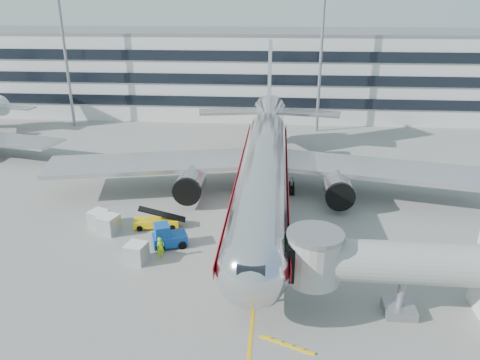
# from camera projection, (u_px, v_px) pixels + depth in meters

# --- Properties ---
(ground) EXTENTS (180.00, 180.00, 0.00)m
(ground) POSITION_uv_depth(u_px,v_px,m) (259.00, 251.00, 42.04)
(ground) COLOR gray
(ground) RESTS_ON ground
(lead_in_line) EXTENTS (0.25, 70.00, 0.01)m
(lead_in_line) POSITION_uv_depth(u_px,v_px,m) (263.00, 206.00, 51.33)
(lead_in_line) COLOR #FDB30D
(lead_in_line) RESTS_ON ground
(main_jet) EXTENTS (50.95, 48.70, 16.06)m
(main_jet) POSITION_uv_depth(u_px,v_px,m) (264.00, 164.00, 51.40)
(main_jet) COLOR silver
(main_jet) RESTS_ON ground
(jet_bridge) EXTENTS (17.80, 4.50, 7.00)m
(jet_bridge) POSITION_uv_depth(u_px,v_px,m) (430.00, 268.00, 32.26)
(jet_bridge) COLOR silver
(jet_bridge) RESTS_ON ground
(terminal) EXTENTS (150.00, 24.25, 15.60)m
(terminal) POSITION_uv_depth(u_px,v_px,m) (273.00, 71.00, 93.06)
(terminal) COLOR silver
(terminal) RESTS_ON ground
(light_mast_west) EXTENTS (2.40, 1.20, 25.45)m
(light_mast_west) POSITION_uv_depth(u_px,v_px,m) (63.00, 39.00, 78.42)
(light_mast_west) COLOR gray
(light_mast_west) RESTS_ON ground
(light_mast_centre) EXTENTS (2.40, 1.20, 25.45)m
(light_mast_centre) POSITION_uv_depth(u_px,v_px,m) (322.00, 41.00, 75.06)
(light_mast_centre) COLOR gray
(light_mast_centre) RESTS_ON ground
(belt_loader) EXTENTS (4.66, 2.20, 2.18)m
(belt_loader) POSITION_uv_depth(u_px,v_px,m) (157.00, 222.00, 46.27)
(belt_loader) COLOR yellow
(belt_loader) RESTS_ON ground
(baggage_tug) EXTENTS (3.48, 2.84, 2.28)m
(baggage_tug) POSITION_uv_depth(u_px,v_px,m) (167.00, 237.00, 42.52)
(baggage_tug) COLOR #0E439C
(baggage_tug) RESTS_ON ground
(cargo_container_left) EXTENTS (2.17, 2.17, 1.82)m
(cargo_container_left) POSITION_uv_depth(u_px,v_px,m) (109.00, 224.00, 45.07)
(cargo_container_left) COLOR silver
(cargo_container_left) RESTS_ON ground
(cargo_container_right) EXTENTS (2.09, 2.09, 1.70)m
(cargo_container_right) POSITION_uv_depth(u_px,v_px,m) (99.00, 219.00, 46.37)
(cargo_container_right) COLOR silver
(cargo_container_right) RESTS_ON ground
(cargo_container_front) EXTENTS (1.95, 1.95, 1.75)m
(cargo_container_front) POSITION_uv_depth(u_px,v_px,m) (137.00, 253.00, 40.05)
(cargo_container_front) COLOR silver
(cargo_container_front) RESTS_ON ground
(ramp_worker) EXTENTS (0.86, 0.84, 2.00)m
(ramp_worker) POSITION_uv_depth(u_px,v_px,m) (161.00, 248.00, 40.58)
(ramp_worker) COLOR #8DD716
(ramp_worker) RESTS_ON ground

